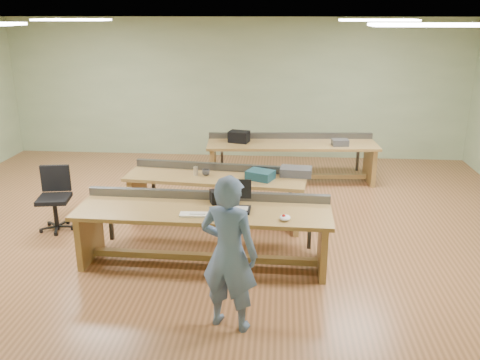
# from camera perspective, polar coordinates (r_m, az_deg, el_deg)

# --- Properties ---
(floor) EXTENTS (10.00, 10.00, 0.00)m
(floor) POSITION_cam_1_polar(r_m,az_deg,el_deg) (7.77, -3.11, -5.14)
(floor) COLOR #955D38
(floor) RESTS_ON ground
(ceiling) EXTENTS (10.00, 10.00, 0.00)m
(ceiling) POSITION_cam_1_polar(r_m,az_deg,el_deg) (7.13, -3.55, 17.56)
(ceiling) COLOR silver
(ceiling) RESTS_ON wall_back
(wall_back) EXTENTS (10.00, 0.04, 3.00)m
(wall_back) POSITION_cam_1_polar(r_m,az_deg,el_deg) (11.22, -0.51, 10.19)
(wall_back) COLOR #9CAF84
(wall_back) RESTS_ON floor
(wall_front) EXTENTS (10.00, 0.04, 3.00)m
(wall_front) POSITION_cam_1_polar(r_m,az_deg,el_deg) (3.59, -12.08, -8.52)
(wall_front) COLOR #9CAF84
(wall_front) RESTS_ON floor
(fluor_panels) EXTENTS (6.20, 3.50, 0.03)m
(fluor_panels) POSITION_cam_1_polar(r_m,az_deg,el_deg) (7.13, -3.54, 17.32)
(fluor_panels) COLOR white
(fluor_panels) RESTS_ON ceiling
(workbench_front) EXTENTS (3.22, 0.92, 0.86)m
(workbench_front) POSITION_cam_1_polar(r_m,az_deg,el_deg) (6.47, -4.11, -4.75)
(workbench_front) COLOR olive
(workbench_front) RESTS_ON floor
(workbench_mid) EXTENTS (2.77, 1.00, 0.86)m
(workbench_mid) POSITION_cam_1_polar(r_m,az_deg,el_deg) (7.71, -2.69, -0.91)
(workbench_mid) COLOR olive
(workbench_mid) RESTS_ON floor
(workbench_back) EXTENTS (3.23, 1.07, 0.86)m
(workbench_back) POSITION_cam_1_polar(r_m,az_deg,el_deg) (9.69, 5.80, 3.12)
(workbench_back) COLOR olive
(workbench_back) RESTS_ON floor
(person) EXTENTS (0.69, 0.55, 1.64)m
(person) POSITION_cam_1_polar(r_m,az_deg,el_deg) (5.08, -1.24, -8.28)
(person) COLOR slate
(person) RESTS_ON floor
(laptop_base) EXTENTS (0.32, 0.27, 0.03)m
(laptop_base) POSITION_cam_1_polar(r_m,az_deg,el_deg) (6.30, -0.26, -3.35)
(laptop_base) COLOR black
(laptop_base) RESTS_ON workbench_front
(laptop_screen) EXTENTS (0.32, 0.02, 0.25)m
(laptop_screen) POSITION_cam_1_polar(r_m,az_deg,el_deg) (6.33, -0.15, -0.99)
(laptop_screen) COLOR black
(laptop_screen) RESTS_ON laptop_base
(keyboard) EXTENTS (0.44, 0.16, 0.03)m
(keyboard) POSITION_cam_1_polar(r_m,az_deg,el_deg) (6.18, -4.78, -3.90)
(keyboard) COLOR silver
(keyboard) RESTS_ON workbench_front
(trackball_mouse) EXTENTS (0.16, 0.18, 0.07)m
(trackball_mouse) POSITION_cam_1_polar(r_m,az_deg,el_deg) (6.04, 5.08, -4.24)
(trackball_mouse) COLOR white
(trackball_mouse) RESTS_ON workbench_front
(camera_bag) EXTENTS (0.30, 0.24, 0.17)m
(camera_bag) POSITION_cam_1_polar(r_m,az_deg,el_deg) (6.54, -2.22, -1.85)
(camera_bag) COLOR black
(camera_bag) RESTS_ON workbench_front
(task_chair) EXTENTS (0.58, 0.58, 0.94)m
(task_chair) POSITION_cam_1_polar(r_m,az_deg,el_deg) (8.03, -19.98, -2.84)
(task_chair) COLOR black
(task_chair) RESTS_ON floor
(parts_bin_teal) EXTENTS (0.46, 0.41, 0.13)m
(parts_bin_teal) POSITION_cam_1_polar(r_m,az_deg,el_deg) (7.47, 2.29, 0.57)
(parts_bin_teal) COLOR #163C49
(parts_bin_teal) RESTS_ON workbench_mid
(parts_bin_grey) EXTENTS (0.49, 0.34, 0.13)m
(parts_bin_grey) POSITION_cam_1_polar(r_m,az_deg,el_deg) (7.67, 6.31, 0.95)
(parts_bin_grey) COLOR #38383B
(parts_bin_grey) RESTS_ON workbench_mid
(mug) EXTENTS (0.13, 0.13, 0.09)m
(mug) POSITION_cam_1_polar(r_m,az_deg,el_deg) (7.66, -3.84, 0.87)
(mug) COLOR #38383B
(mug) RESTS_ON workbench_mid
(drinks_can) EXTENTS (0.09, 0.09, 0.13)m
(drinks_can) POSITION_cam_1_polar(r_m,az_deg,el_deg) (7.68, -5.00, 1.02)
(drinks_can) COLOR silver
(drinks_can) RESTS_ON workbench_mid
(storage_box_back) EXTENTS (0.42, 0.34, 0.21)m
(storage_box_back) POSITION_cam_1_polar(r_m,az_deg,el_deg) (9.61, -0.11, 4.88)
(storage_box_back) COLOR black
(storage_box_back) RESTS_ON workbench_back
(tray_back) EXTENTS (0.32, 0.25, 0.12)m
(tray_back) POSITION_cam_1_polar(r_m,az_deg,el_deg) (9.55, 11.17, 4.16)
(tray_back) COLOR #38383B
(tray_back) RESTS_ON workbench_back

